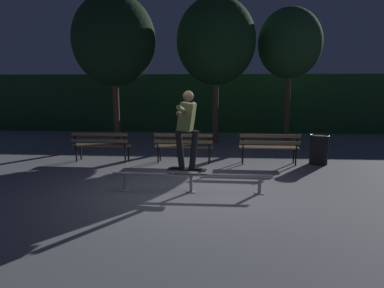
% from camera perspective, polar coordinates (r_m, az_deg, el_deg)
% --- Properties ---
extents(ground_plane, '(90.00, 90.00, 0.00)m').
position_cam_1_polar(ground_plane, '(7.27, -0.15, -7.66)').
color(ground_plane, slate).
extents(hedge_backdrop, '(24.00, 1.20, 2.65)m').
position_cam_1_polar(hedge_backdrop, '(16.99, 2.53, 6.56)').
color(hedge_backdrop, '#234C28').
rests_on(hedge_backdrop, ground).
extents(grind_rail, '(3.20, 0.18, 0.38)m').
position_cam_1_polar(grind_rail, '(7.20, -0.15, -5.46)').
color(grind_rail, '#9E9EA3').
rests_on(grind_rail, ground).
extents(skateboard, '(0.80, 0.30, 0.09)m').
position_cam_1_polar(skateboard, '(7.16, -0.82, -4.14)').
color(skateboard, black).
rests_on(skateboard, grind_rail).
extents(skateboarder, '(0.63, 1.40, 1.56)m').
position_cam_1_polar(skateboarder, '(7.00, -0.82, 3.33)').
color(skateboarder, black).
rests_on(skateboarder, skateboard).
extents(park_bench_leftmost, '(1.61, 0.45, 0.88)m').
position_cam_1_polar(park_bench_leftmost, '(10.32, -14.29, 0.17)').
color(park_bench_leftmost, black).
rests_on(park_bench_leftmost, ground).
extents(park_bench_left_center, '(1.61, 0.45, 0.88)m').
position_cam_1_polar(park_bench_left_center, '(9.83, -1.34, 0.01)').
color(park_bench_left_center, black).
rests_on(park_bench_left_center, ground).
extents(park_bench_right_center, '(1.61, 0.45, 0.88)m').
position_cam_1_polar(park_bench_right_center, '(9.88, 12.20, -0.15)').
color(park_bench_right_center, black).
rests_on(park_bench_right_center, ground).
extents(tree_behind_benches, '(2.87, 2.87, 5.30)m').
position_cam_1_polar(tree_behind_benches, '(13.51, 3.85, 16.03)').
color(tree_behind_benches, brown).
rests_on(tree_behind_benches, ground).
extents(tree_far_left, '(2.86, 2.86, 5.25)m').
position_cam_1_polar(tree_far_left, '(13.10, -12.34, 15.85)').
color(tree_far_left, brown).
rests_on(tree_far_left, ground).
extents(tree_far_right, '(2.38, 2.38, 5.01)m').
position_cam_1_polar(tree_far_right, '(14.37, 15.32, 15.19)').
color(tree_far_right, brown).
rests_on(tree_far_right, ground).
extents(trash_can, '(0.52, 0.52, 0.80)m').
position_cam_1_polar(trash_can, '(10.32, 19.57, -0.78)').
color(trash_can, black).
rests_on(trash_can, ground).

